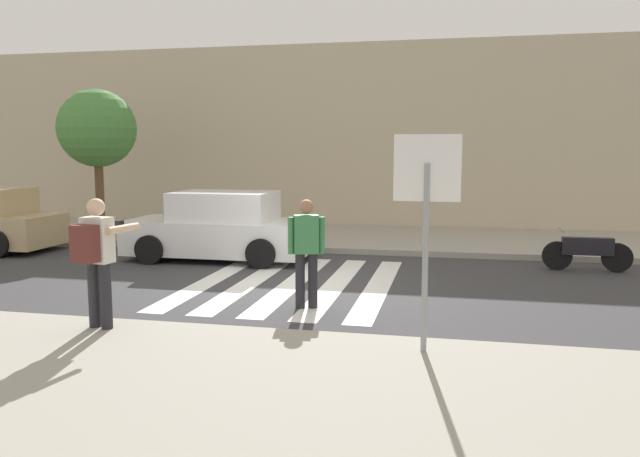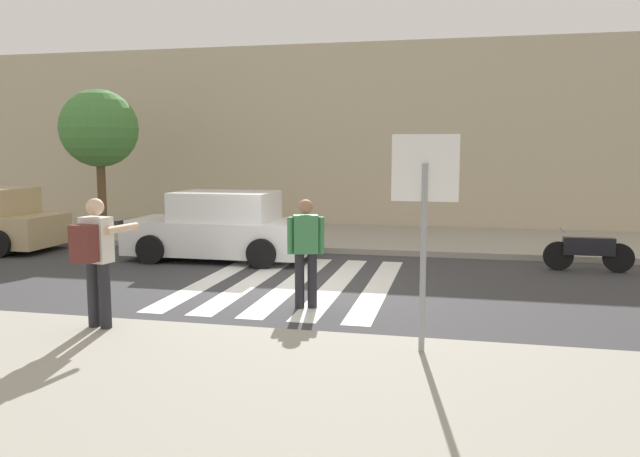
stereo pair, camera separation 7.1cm
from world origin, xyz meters
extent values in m
plane|color=#38383A|center=(0.00, 0.00, 0.00)|extent=(120.00, 120.00, 0.00)
cube|color=#9E998C|center=(0.00, -6.20, 0.07)|extent=(60.00, 6.00, 0.14)
cube|color=#9E998C|center=(0.00, 6.00, 0.07)|extent=(60.00, 4.80, 0.14)
cube|color=beige|center=(0.00, 10.40, 2.88)|extent=(56.00, 4.00, 5.75)
cube|color=silver|center=(-1.60, 0.20, 0.00)|extent=(0.44, 5.20, 0.01)
cube|color=silver|center=(-0.80, 0.20, 0.00)|extent=(0.44, 5.20, 0.01)
cube|color=silver|center=(0.00, 0.20, 0.00)|extent=(0.44, 5.20, 0.01)
cube|color=silver|center=(0.80, 0.20, 0.00)|extent=(0.44, 5.20, 0.01)
cube|color=silver|center=(1.60, 0.20, 0.00)|extent=(0.44, 5.20, 0.01)
cylinder|color=gray|center=(2.61, -3.75, 1.24)|extent=(0.07, 0.07, 2.20)
cube|color=white|center=(2.61, -3.73, 2.29)|extent=(0.76, 0.03, 0.76)
cube|color=red|center=(2.61, -3.72, 2.29)|extent=(0.66, 0.02, 0.66)
cylinder|color=#232328|center=(-1.74, -3.64, 0.58)|extent=(0.15, 0.15, 0.88)
cylinder|color=#232328|center=(-1.54, -3.67, 0.58)|extent=(0.15, 0.15, 0.88)
cube|color=silver|center=(-1.64, -3.66, 1.32)|extent=(0.42, 0.30, 0.60)
sphere|color=beige|center=(-1.64, -3.66, 1.75)|extent=(0.23, 0.23, 0.23)
cylinder|color=beige|center=(-1.83, -3.40, 1.46)|extent=(0.20, 0.59, 0.10)
cylinder|color=beige|center=(-1.36, -3.48, 1.46)|extent=(0.20, 0.59, 0.10)
cube|color=black|center=(-1.57, -3.26, 1.49)|extent=(0.16, 0.12, 0.10)
cube|color=#5B2823|center=(-1.68, -3.88, 1.30)|extent=(0.35, 0.25, 0.48)
cylinder|color=#232328|center=(0.58, -1.58, 0.44)|extent=(0.15, 0.15, 0.88)
cylinder|color=#232328|center=(0.77, -1.52, 0.44)|extent=(0.15, 0.15, 0.88)
cube|color=#3D844C|center=(0.67, -1.55, 1.18)|extent=(0.43, 0.34, 0.60)
sphere|color=#A37556|center=(0.67, -1.55, 1.61)|extent=(0.23, 0.23, 0.23)
cylinder|color=#3D844C|center=(0.44, -1.62, 1.16)|extent=(0.10, 0.10, 0.58)
cylinder|color=#3D844C|center=(0.90, -1.48, 1.16)|extent=(0.10, 0.10, 0.58)
cube|color=slate|center=(-7.56, 2.30, 1.23)|extent=(0.10, 1.50, 0.51)
cylinder|color=black|center=(-7.41, 3.15, 0.32)|extent=(0.64, 0.22, 0.64)
cube|color=white|center=(-2.29, 2.30, 0.53)|extent=(4.10, 1.70, 0.76)
cube|color=white|center=(-2.14, 2.30, 1.23)|extent=(2.20, 1.56, 0.64)
cube|color=slate|center=(-3.21, 2.30, 1.23)|extent=(0.10, 1.50, 0.54)
cube|color=slate|center=(-1.17, 2.30, 1.23)|extent=(0.10, 1.50, 0.51)
cylinder|color=black|center=(-3.56, 1.45, 0.32)|extent=(0.64, 0.22, 0.64)
cylinder|color=black|center=(-3.56, 3.15, 0.32)|extent=(0.64, 0.22, 0.64)
cylinder|color=black|center=(-1.02, 1.45, 0.32)|extent=(0.64, 0.22, 0.64)
cylinder|color=black|center=(-1.02, 3.15, 0.32)|extent=(0.64, 0.22, 0.64)
cylinder|color=black|center=(5.04, 2.60, 0.30)|extent=(0.60, 0.10, 0.60)
cylinder|color=black|center=(6.20, 2.60, 0.30)|extent=(0.60, 0.10, 0.60)
cube|color=black|center=(5.62, 2.60, 0.52)|extent=(1.00, 0.20, 0.36)
cylinder|color=gray|center=(5.10, 2.60, 0.85)|extent=(0.04, 0.60, 0.04)
cylinder|color=brown|center=(-6.98, 5.12, 1.29)|extent=(0.24, 0.24, 2.29)
sphere|color=#47843D|center=(-6.98, 5.12, 3.09)|extent=(2.18, 2.18, 2.18)
camera|label=1|loc=(2.90, -10.93, 2.49)|focal=35.00mm
camera|label=2|loc=(2.97, -10.91, 2.49)|focal=35.00mm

